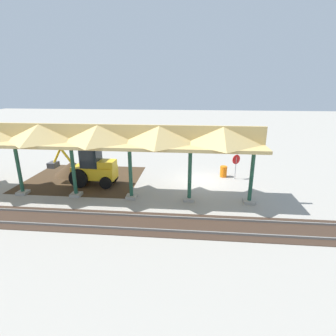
{
  "coord_description": "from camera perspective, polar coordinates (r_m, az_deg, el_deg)",
  "views": [
    {
      "loc": [
        0.81,
        19.45,
        7.23
      ],
      "look_at": [
        2.47,
        1.91,
        1.6
      ],
      "focal_mm": 28.0,
      "sensor_mm": 36.0,
      "label": 1
    }
  ],
  "objects": [
    {
      "name": "platform_canopy",
      "position": [
        17.79,
        -20.68,
        6.7
      ],
      "size": [
        24.16,
        3.2,
        4.9
      ],
      "color": "#9E998E",
      "rests_on": "ground"
    },
    {
      "name": "ground_plane",
      "position": [
        20.77,
        7.3,
        -2.8
      ],
      "size": [
        120.0,
        120.0,
        0.0
      ],
      "primitive_type": "plane",
      "color": "#9E998E"
    },
    {
      "name": "rail_tracks",
      "position": [
        14.42,
        8.07,
        -12.43
      ],
      "size": [
        60.0,
        2.58,
        0.15
      ],
      "color": "slate",
      "rests_on": "ground"
    },
    {
      "name": "traffic_barrel",
      "position": [
        21.85,
        11.98,
        -0.75
      ],
      "size": [
        0.56,
        0.56,
        0.9
      ],
      "primitive_type": "cylinder",
      "color": "orange",
      "rests_on": "ground"
    },
    {
      "name": "stop_sign",
      "position": [
        21.3,
        14.59,
        1.32
      ],
      "size": [
        0.65,
        0.45,
        2.0
      ],
      "color": "gray",
      "rests_on": "ground"
    },
    {
      "name": "backhoe",
      "position": [
        20.28,
        -16.11,
        -0.1
      ],
      "size": [
        5.22,
        1.83,
        2.82
      ],
      "color": "yellow",
      "rests_on": "ground"
    },
    {
      "name": "dirt_mound",
      "position": [
        23.67,
        -19.95,
        -1.16
      ],
      "size": [
        5.89,
        5.89,
        2.22
      ],
      "primitive_type": "cone",
      "color": "#42301E",
      "rests_on": "ground"
    },
    {
      "name": "dirt_work_zone",
      "position": [
        22.13,
        -17.85,
        -2.23
      ],
      "size": [
        8.82,
        7.0,
        0.01
      ],
      "primitive_type": "cube",
      "color": "#42301E",
      "rests_on": "ground"
    }
  ]
}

